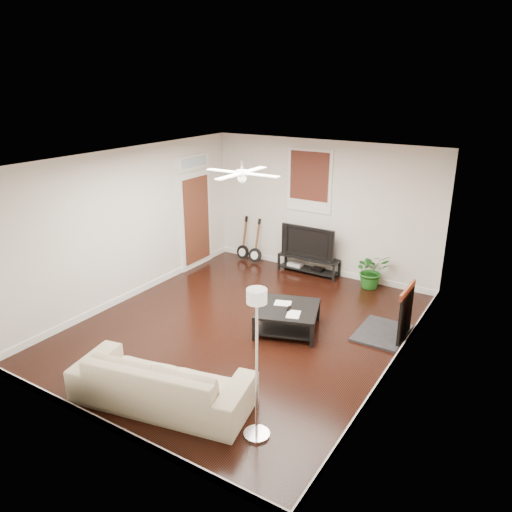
% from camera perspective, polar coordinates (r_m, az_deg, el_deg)
% --- Properties ---
extents(room, '(5.01, 6.01, 2.81)m').
position_cam_1_polar(room, '(7.78, -1.55, 0.88)').
color(room, black).
rests_on(room, ground).
extents(brick_accent, '(0.02, 2.20, 2.80)m').
position_cam_1_polar(brick_accent, '(7.74, 18.31, -0.28)').
color(brick_accent, '#AE5438').
rests_on(brick_accent, floor).
extents(fireplace, '(0.80, 1.10, 0.92)m').
position_cam_1_polar(fireplace, '(8.15, 15.64, -6.13)').
color(fireplace, black).
rests_on(fireplace, floor).
extents(window_back, '(1.00, 0.06, 1.30)m').
position_cam_1_polar(window_back, '(10.29, 6.21, 8.66)').
color(window_back, '#3F1411').
rests_on(window_back, wall_back).
extents(door_left, '(0.08, 1.00, 2.50)m').
position_cam_1_polar(door_left, '(10.69, -7.01, 5.20)').
color(door_left, white).
rests_on(door_left, wall_left).
extents(tv_stand, '(1.33, 0.35, 0.37)m').
position_cam_1_polar(tv_stand, '(10.55, 6.11, -1.04)').
color(tv_stand, black).
rests_on(tv_stand, floor).
extents(tv, '(1.19, 0.16, 0.69)m').
position_cam_1_polar(tv, '(10.39, 6.27, 1.73)').
color(tv, black).
rests_on(tv, tv_stand).
extents(coffee_table, '(1.24, 1.24, 0.41)m').
position_cam_1_polar(coffee_table, '(8.18, 3.67, -7.28)').
color(coffee_table, black).
rests_on(coffee_table, floor).
extents(sofa, '(2.43, 1.35, 0.67)m').
position_cam_1_polar(sofa, '(6.53, -10.84, -13.94)').
color(sofa, tan).
rests_on(sofa, floor).
extents(floor_lamp, '(0.37, 0.37, 1.88)m').
position_cam_1_polar(floor_lamp, '(5.57, 0.08, -12.65)').
color(floor_lamp, white).
rests_on(floor_lamp, floor).
extents(potted_plant, '(0.86, 0.85, 0.72)m').
position_cam_1_polar(potted_plant, '(9.98, 13.25, -1.66)').
color(potted_plant, '#1C611B').
rests_on(potted_plant, floor).
extents(guitar_left, '(0.33, 0.24, 1.01)m').
position_cam_1_polar(guitar_left, '(11.19, -1.55, 2.03)').
color(guitar_left, black).
rests_on(guitar_left, floor).
extents(guitar_right, '(0.32, 0.23, 1.01)m').
position_cam_1_polar(guitar_right, '(10.99, -0.11, 1.69)').
color(guitar_right, black).
rests_on(guitar_right, floor).
extents(ceiling_fan, '(1.24, 1.24, 0.32)m').
position_cam_1_polar(ceiling_fan, '(7.48, -1.64, 9.61)').
color(ceiling_fan, white).
rests_on(ceiling_fan, ceiling).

